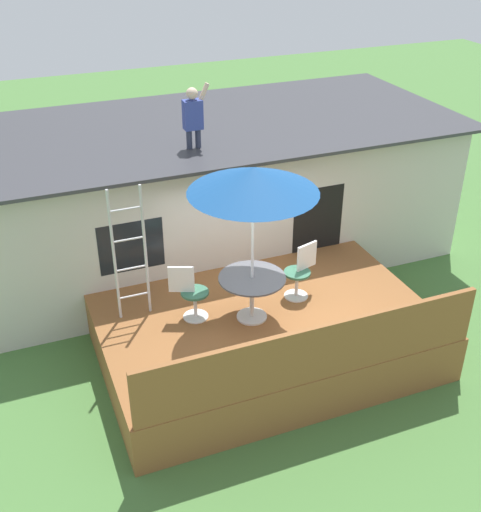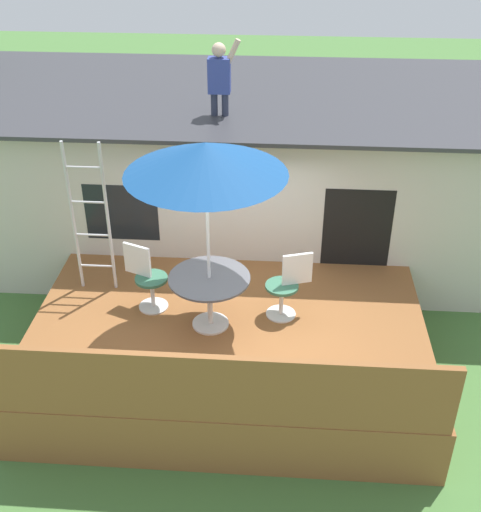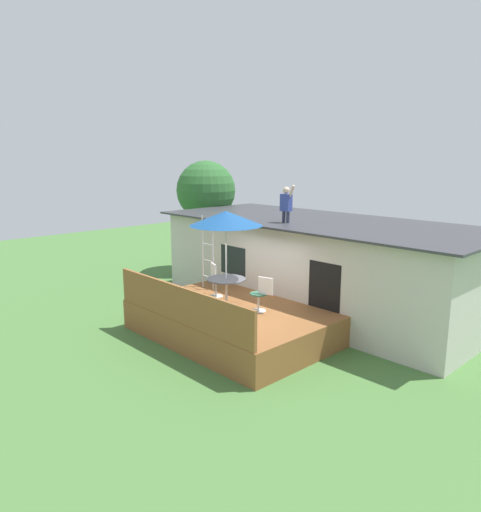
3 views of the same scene
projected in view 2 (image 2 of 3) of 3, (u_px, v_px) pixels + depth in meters
ground_plane at (229, 370)px, 8.92m from camera, size 40.00×40.00×0.00m
house at (246, 170)px, 11.24m from camera, size 10.50×4.50×2.80m
deck at (228, 348)px, 8.71m from camera, size 5.19×3.53×0.80m
deck_railing at (213, 389)px, 6.81m from camera, size 5.09×0.08×0.90m
patio_table at (210, 288)px, 8.19m from camera, size 1.04×1.04×0.74m
patio_umbrella at (206, 159)px, 7.26m from camera, size 1.90×1.90×2.54m
step_ladder at (90, 219)px, 8.67m from camera, size 0.52×0.04×2.20m
person_figure at (220, 74)px, 9.21m from camera, size 0.47×0.20×1.11m
patio_chair_left at (147, 278)px, 8.62m from camera, size 0.60×0.44×0.92m
patio_chair_right at (287, 286)px, 8.45m from camera, size 0.61×0.44×0.92m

